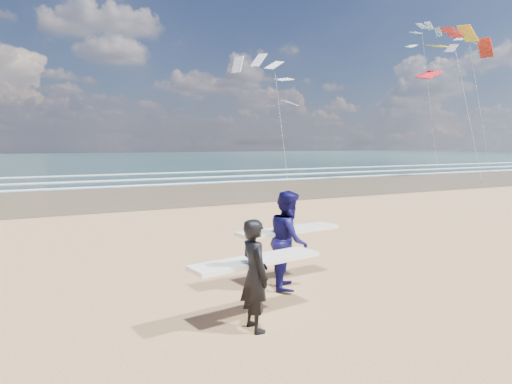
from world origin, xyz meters
TOP-DOWN VIEW (x-y plane):
  - wet_sand_strip at (20.00, 18.00)m, footprint 220.00×12.00m
  - ocean at (20.00, 72.00)m, footprint 220.00×100.00m
  - foam_breakers at (20.00, 28.10)m, footprint 220.00×11.70m
  - surfer_near at (0.20, -0.71)m, footprint 2.25×1.08m
  - surfer_far at (1.66, 0.76)m, footprint 2.24×1.29m
  - kite_0 at (26.39, 17.46)m, footprint 7.83×4.96m
  - kite_1 at (15.42, 25.55)m, footprint 6.52×4.82m
  - kite_2 at (37.48, 24.55)m, footprint 5.31×4.68m
  - kite_5 at (37.61, 30.96)m, footprint 5.40×4.69m

SIDE VIEW (x-z plane):
  - wet_sand_strip at x=20.00m, z-range 0.00..0.01m
  - ocean at x=20.00m, z-range 0.00..0.02m
  - foam_breakers at x=20.00m, z-range 0.02..0.08m
  - surfer_near at x=0.20m, z-range 0.02..1.70m
  - surfer_far at x=1.66m, z-range 0.01..1.89m
  - kite_1 at x=15.42m, z-range 0.81..11.20m
  - kite_2 at x=37.48m, z-range 0.46..15.02m
  - kite_0 at x=26.39m, z-range 1.47..14.12m
  - kite_5 at x=37.61m, z-range 0.52..17.57m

